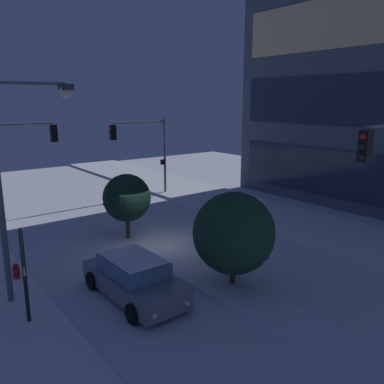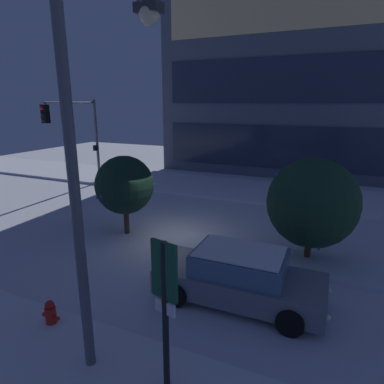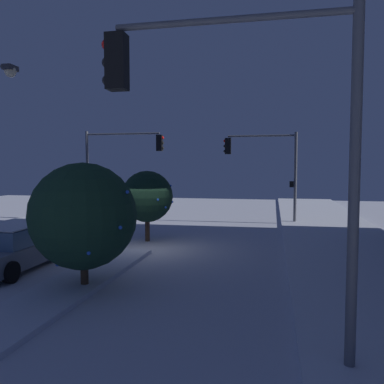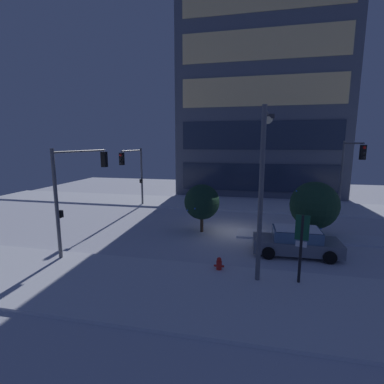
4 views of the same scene
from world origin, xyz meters
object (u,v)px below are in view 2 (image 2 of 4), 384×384
car_near (239,277)px  fire_hydrant (51,315)px  street_lamp_arched (100,127)px  decorated_tree_left_of_median (312,203)px  parking_info_sign (165,301)px  decorated_tree_median (125,185)px  traffic_light_corner_far_left (77,128)px

car_near → fire_hydrant: car_near is taller
car_near → fire_hydrant: (-3.83, -2.97, -0.36)m
street_lamp_arched → decorated_tree_left_of_median: 7.66m
parking_info_sign → decorated_tree_median: bearing=53.2°
fire_hydrant → decorated_tree_left_of_median: 8.43m
street_lamp_arched → fire_hydrant: bearing=99.0°
decorated_tree_left_of_median → decorated_tree_median: bearing=-176.2°
street_lamp_arched → decorated_tree_median: 7.36m
car_near → fire_hydrant: 4.86m
traffic_light_corner_far_left → street_lamp_arched: (10.79, -10.99, 1.04)m
car_near → street_lamp_arched: bearing=-125.6°
traffic_light_corner_far_left → fire_hydrant: 14.66m
decorated_tree_median → traffic_light_corner_far_left: bearing=143.6°
traffic_light_corner_far_left → decorated_tree_median: bearing=53.6°
fire_hydrant → decorated_tree_median: decorated_tree_median is taller
car_near → decorated_tree_left_of_median: decorated_tree_left_of_median is taller
car_near → parking_info_sign: bearing=-96.9°
parking_info_sign → decorated_tree_median: size_ratio=0.94×
car_near → street_lamp_arched: 5.45m
street_lamp_arched → decorated_tree_left_of_median: size_ratio=2.08×
car_near → decorated_tree_left_of_median: (1.50, 3.33, 1.38)m
traffic_light_corner_far_left → fire_hydrant: traffic_light_corner_far_left is taller
street_lamp_arched → decorated_tree_left_of_median: street_lamp_arched is taller
parking_info_sign → decorated_tree_left_of_median: bearing=-2.1°
decorated_tree_left_of_median → fire_hydrant: bearing=-130.2°
traffic_light_corner_far_left → decorated_tree_median: size_ratio=1.69×
fire_hydrant → parking_info_sign: size_ratio=0.24×
decorated_tree_median → decorated_tree_left_of_median: size_ratio=0.91×
parking_info_sign → street_lamp_arched: bearing=83.2°
car_near → traffic_light_corner_far_left: size_ratio=0.84×
fire_hydrant → decorated_tree_left_of_median: (5.33, 6.30, 1.74)m
fire_hydrant → parking_info_sign: parking_info_sign is taller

